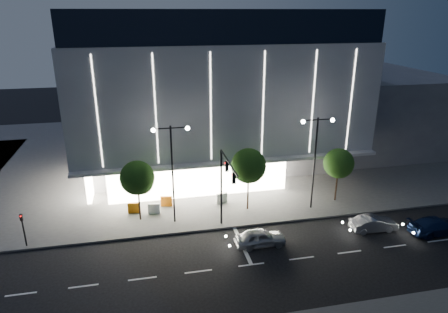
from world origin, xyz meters
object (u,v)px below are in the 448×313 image
Objects in this scene: tree_right at (339,165)px; car_lead at (260,238)px; barrier_b at (154,208)px; traffic_mast at (225,179)px; ped_signal_far at (23,227)px; car_third at (436,226)px; street_lamp_east at (316,150)px; barrier_c at (166,201)px; tree_left at (138,180)px; barrier_d at (222,198)px; barrier_a at (134,208)px; car_second at (374,224)px; tree_mid at (249,168)px; street_lamp_west at (172,160)px.

tree_right reaches higher than car_lead.
tree_right reaches higher than barrier_b.
ped_signal_far is at bearing 175.85° from traffic_mast.
traffic_mast reaches higher than car_third.
street_lamp_east is at bearing 1.94° from barrier_b.
traffic_mast reaches higher than tree_right.
barrier_c is at bearing 166.83° from street_lamp_east.
tree_right is (19.00, -0.00, -0.15)m from tree_left.
street_lamp_east reaches higher than car_third.
street_lamp_east reaches higher than tree_right.
street_lamp_east is at bearing -28.25° from barrier_d.
car_second is at bearing -14.10° from barrier_a.
traffic_mast is 1.24× the size of tree_left.
car_lead is at bearing 82.66° from car_third.
barrier_b is 1.00× the size of barrier_d.
traffic_mast is 0.79× the size of street_lamp_east.
tree_mid is 1.26× the size of car_third.
car_third reaches higher than barrier_b.
traffic_mast reaches higher than ped_signal_far.
street_lamp_west reaches higher than traffic_mast.
traffic_mast is 6.43× the size of barrier_c.
tree_mid reaches higher than ped_signal_far.
car_second is (16.60, -4.88, -5.29)m from street_lamp_west.
tree_mid is 7.15m from car_lead.
traffic_mast is 1.15× the size of tree_mid.
car_second reaches higher than barrier_b.
tree_right is (16.03, 1.02, -2.07)m from street_lamp_west.
street_lamp_west is at bearing 180.00° from street_lamp_east.
barrier_b is (-17.76, 0.88, -3.23)m from tree_right.
tree_left is 5.20× the size of barrier_c.
street_lamp_west reaches higher than ped_signal_far.
tree_mid is at bearing 180.00° from tree_right.
barrier_a and barrier_d have the same top height.
car_third is 4.42× the size of barrier_b.
barrier_a is 1.00× the size of barrier_b.
street_lamp_west reaches higher than tree_right.
traffic_mast is 8.56m from barrier_c.
street_lamp_west is at bearing -71.68° from barrier_c.
barrier_a is 3.15m from barrier_c.
car_third reaches higher than barrier_d.
barrier_c is (3.06, 0.76, 0.00)m from barrier_a.
barrier_b is (-8.13, 7.01, -0.05)m from car_lead.
tree_right is 19.89m from barrier_a.
traffic_mast is at bearing -129.42° from tree_mid.
barrier_a is 8.41m from barrier_d.
car_second is (0.58, -5.90, -3.22)m from tree_right.
tree_right is at bearing 18.63° from street_lamp_east.
street_lamp_east reaches higher than barrier_c.
barrier_a is (-10.58, 1.37, -3.68)m from tree_mid.
tree_mid reaches higher than car_third.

